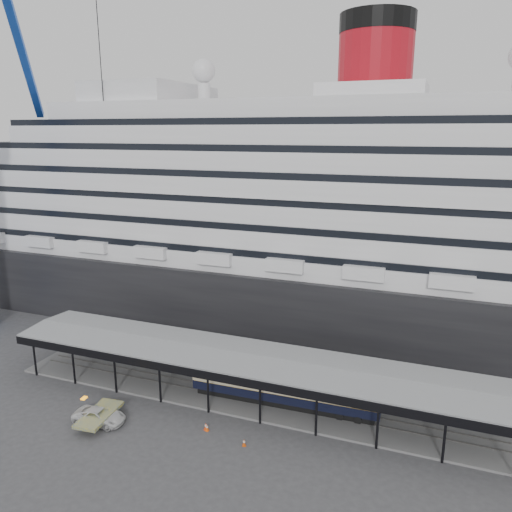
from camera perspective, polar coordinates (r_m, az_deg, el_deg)
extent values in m
plane|color=#39393B|center=(53.41, -2.96, -18.44)|extent=(200.00, 200.00, 0.00)
cube|color=black|center=(79.02, 6.37, -3.45)|extent=(130.00, 30.00, 10.00)
cylinder|color=#A90D19|center=(74.34, 13.48, 20.45)|extent=(10.00, 10.00, 9.00)
cylinder|color=black|center=(75.14, 13.73, 24.42)|extent=(10.10, 10.10, 2.50)
sphere|color=silver|center=(82.16, -6.01, 20.31)|extent=(3.60, 3.60, 3.60)
cube|color=slate|center=(57.29, -0.88, -15.84)|extent=(56.00, 8.00, 0.24)
cube|color=slate|center=(56.63, -1.16, -16.04)|extent=(54.00, 0.08, 0.10)
cube|color=slate|center=(57.79, -0.60, -15.37)|extent=(54.00, 0.08, 0.10)
cube|color=black|center=(51.56, -2.80, -13.99)|extent=(56.00, 0.18, 0.90)
cube|color=black|center=(59.06, 0.75, -10.16)|extent=(56.00, 0.18, 0.90)
cube|color=slate|center=(54.94, -0.90, -11.27)|extent=(56.00, 9.00, 0.24)
cube|color=blue|center=(80.60, -25.16, 20.33)|extent=(12.92, 17.86, 16.80)
cylinder|color=black|center=(79.03, -16.56, 9.82)|extent=(0.12, 0.12, 47.21)
imported|color=silver|center=(55.20, -17.47, -17.06)|extent=(5.53, 2.92, 1.48)
cube|color=black|center=(55.88, 3.21, -16.18)|extent=(19.49, 2.79, 0.65)
cube|color=black|center=(55.46, 3.22, -15.43)|extent=(20.42, 3.19, 1.02)
cube|color=beige|center=(54.92, 3.24, -14.42)|extent=(20.43, 3.23, 1.20)
cube|color=black|center=(54.55, 3.25, -13.70)|extent=(20.42, 3.19, 0.37)
cube|color=#F9550D|center=(52.33, -5.61, -19.24)|extent=(0.41, 0.41, 0.03)
cone|color=#F9550D|center=(52.14, -5.62, -18.92)|extent=(0.34, 0.34, 0.69)
cylinder|color=white|center=(52.10, -5.62, -18.86)|extent=(0.22, 0.22, 0.13)
cube|color=#F1410D|center=(52.50, -5.75, -19.11)|extent=(0.41, 0.41, 0.03)
cone|color=#F1410D|center=(52.31, -5.76, -18.78)|extent=(0.34, 0.34, 0.72)
cylinder|color=white|center=(52.27, -5.76, -18.71)|extent=(0.23, 0.23, 0.14)
cube|color=#D2480B|center=(50.11, -1.37, -20.84)|extent=(0.47, 0.47, 0.03)
cone|color=#D2480B|center=(49.91, -1.37, -20.52)|extent=(0.40, 0.40, 0.69)
cylinder|color=white|center=(49.88, -1.37, -20.45)|extent=(0.22, 0.22, 0.13)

